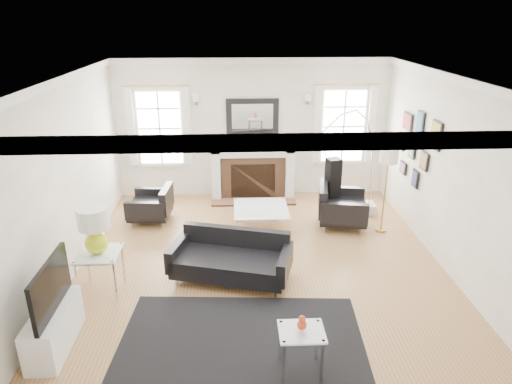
{
  "coord_description": "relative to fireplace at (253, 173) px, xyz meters",
  "views": [
    {
      "loc": [
        -0.36,
        -6.06,
        3.58
      ],
      "look_at": [
        -0.05,
        0.3,
        1.09
      ],
      "focal_mm": 32.0,
      "sensor_mm": 36.0,
      "label": 1
    }
  ],
  "objects": [
    {
      "name": "floor",
      "position": [
        0.0,
        -2.79,
        -0.54
      ],
      "size": [
        6.0,
        6.0,
        0.0
      ],
      "primitive_type": "plane",
      "color": "#90613C",
      "rests_on": "ground"
    },
    {
      "name": "back_wall",
      "position": [
        0.0,
        0.21,
        0.86
      ],
      "size": [
        5.5,
        0.04,
        2.8
      ],
      "primitive_type": "cube",
      "color": "white",
      "rests_on": "floor"
    },
    {
      "name": "front_wall",
      "position": [
        0.0,
        -5.79,
        0.86
      ],
      "size": [
        5.5,
        0.04,
        2.8
      ],
      "primitive_type": "cube",
      "color": "white",
      "rests_on": "floor"
    },
    {
      "name": "left_wall",
      "position": [
        -2.75,
        -2.79,
        0.86
      ],
      "size": [
        0.04,
        6.0,
        2.8
      ],
      "primitive_type": "cube",
      "color": "white",
      "rests_on": "floor"
    },
    {
      "name": "right_wall",
      "position": [
        2.75,
        -2.79,
        0.86
      ],
      "size": [
        0.04,
        6.0,
        2.8
      ],
      "primitive_type": "cube",
      "color": "white",
      "rests_on": "floor"
    },
    {
      "name": "ceiling",
      "position": [
        0.0,
        -2.79,
        2.26
      ],
      "size": [
        5.5,
        6.0,
        0.02
      ],
      "primitive_type": "cube",
      "color": "white",
      "rests_on": "back_wall"
    },
    {
      "name": "crown_molding",
      "position": [
        0.0,
        -2.79,
        2.2
      ],
      "size": [
        5.5,
        6.0,
        0.12
      ],
      "primitive_type": "cube",
      "color": "white",
      "rests_on": "back_wall"
    },
    {
      "name": "fireplace",
      "position": [
        0.0,
        0.0,
        0.0
      ],
      "size": [
        1.7,
        0.69,
        1.11
      ],
      "color": "white",
      "rests_on": "floor"
    },
    {
      "name": "mantel_mirror",
      "position": [
        0.0,
        0.16,
        1.11
      ],
      "size": [
        1.05,
        0.07,
        0.75
      ],
      "color": "black",
      "rests_on": "back_wall"
    },
    {
      "name": "window_left",
      "position": [
        -1.85,
        0.16,
        0.92
      ],
      "size": [
        1.24,
        0.15,
        1.62
      ],
      "color": "white",
      "rests_on": "back_wall"
    },
    {
      "name": "window_right",
      "position": [
        1.85,
        0.16,
        0.92
      ],
      "size": [
        1.24,
        0.15,
        1.62
      ],
      "color": "white",
      "rests_on": "back_wall"
    },
    {
      "name": "gallery_wall",
      "position": [
        2.72,
        -1.5,
        0.99
      ],
      "size": [
        0.04,
        1.73,
        1.29
      ],
      "color": "black",
      "rests_on": "right_wall"
    },
    {
      "name": "tv_unit",
      "position": [
        -2.44,
        -4.49,
        -0.21
      ],
      "size": [
        0.35,
        1.0,
        1.09
      ],
      "color": "white",
      "rests_on": "floor"
    },
    {
      "name": "area_rug",
      "position": [
        -0.34,
        -4.82,
        -0.54
      ],
      "size": [
        2.99,
        2.55,
        0.01
      ],
      "primitive_type": "cube",
      "rotation": [
        0.0,
        0.0,
        -0.07
      ],
      "color": "black",
      "rests_on": "floor"
    },
    {
      "name": "sofa",
      "position": [
        -0.43,
        -3.1,
        -0.24
      ],
      "size": [
        1.83,
        1.19,
        0.55
      ],
      "color": "black",
      "rests_on": "floor"
    },
    {
      "name": "armchair_left",
      "position": [
        -1.88,
        -1.1,
        -0.24
      ],
      "size": [
        0.79,
        0.86,
        0.55
      ],
      "color": "black",
      "rests_on": "floor"
    },
    {
      "name": "armchair_right",
      "position": [
        1.49,
        -1.43,
        -0.19
      ],
      "size": [
        0.97,
        1.05,
        0.62
      ],
      "color": "black",
      "rests_on": "floor"
    },
    {
      "name": "coffee_table",
      "position": [
        0.08,
        -1.56,
        -0.16
      ],
      "size": [
        0.94,
        0.94,
        0.42
      ],
      "color": "silver",
      "rests_on": "floor"
    },
    {
      "name": "side_table_left",
      "position": [
        -2.2,
        -3.42,
        -0.03
      ],
      "size": [
        0.57,
        0.57,
        0.62
      ],
      "color": "silver",
      "rests_on": "floor"
    },
    {
      "name": "nesting_table",
      "position": [
        0.3,
        -5.01,
        -0.13
      ],
      "size": [
        0.48,
        0.4,
        0.53
      ],
      "color": "silver",
      "rests_on": "floor"
    },
    {
      "name": "gourd_lamp",
      "position": [
        -2.2,
        -3.42,
        0.45
      ],
      "size": [
        0.41,
        0.41,
        0.65
      ],
      "color": "#CCDF1B",
      "rests_on": "side_table_left"
    },
    {
      "name": "orange_vase",
      "position": [
        0.3,
        -5.01,
        0.08
      ],
      "size": [
        0.1,
        0.1,
        0.16
      ],
      "color": "red",
      "rests_on": "nesting_table"
    },
    {
      "name": "arc_floor_lamp",
      "position": [
        1.57,
        -1.42,
        0.63
      ],
      "size": [
        1.53,
        1.42,
        2.17
      ],
      "color": "silver",
      "rests_on": "floor"
    },
    {
      "name": "stick_floor_lamp",
      "position": [
        2.2,
        -1.69,
        0.76
      ],
      "size": [
        0.31,
        0.31,
        1.51
      ],
      "color": "#AA7C3B",
      "rests_on": "floor"
    },
    {
      "name": "speaker_tower",
      "position": [
        1.42,
        -1.1,
        0.04
      ],
      "size": [
        0.29,
        0.29,
        1.16
      ],
      "primitive_type": "cube",
      "rotation": [
        0.0,
        0.0,
        0.29
      ],
      "color": "black",
      "rests_on": "floor"
    }
  ]
}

